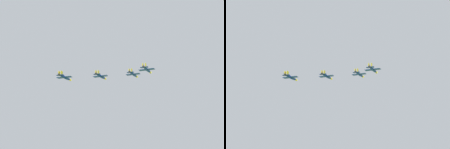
% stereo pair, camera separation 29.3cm
% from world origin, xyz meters
% --- Properties ---
extents(jet_lead, '(15.83, 10.56, 3.55)m').
position_xyz_m(jet_lead, '(-7.32, 12.41, 142.16)').
color(jet_lead, navy).
extents(jet_left_wingman, '(15.84, 10.55, 3.54)m').
position_xyz_m(jet_left_wingman, '(3.57, -10.62, 137.68)').
color(jet_left_wingman, navy).
extents(jet_right_wingman, '(16.13, 10.70, 3.59)m').
position_xyz_m(jet_right_wingman, '(17.16, 19.45, 138.51)').
color(jet_right_wingman, navy).
extents(jet_left_outer, '(16.11, 10.65, 3.57)m').
position_xyz_m(jet_left_outer, '(14.46, -33.65, 133.94)').
color(jet_left_outer, navy).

